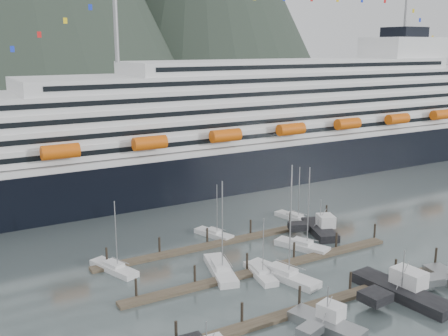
{
  "coord_description": "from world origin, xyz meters",
  "views": [
    {
      "loc": [
        -48.46,
        -59.07,
        34.05
      ],
      "look_at": [
        -1.79,
        22.0,
        12.04
      ],
      "focal_mm": 42.0,
      "sensor_mm": 36.0,
      "label": 1
    }
  ],
  "objects_px": {
    "sailboat_b": "(221,270)",
    "sailboat_c": "(260,274)",
    "sailboat_g": "(295,218)",
    "sailboat_h": "(302,246)",
    "cruise_ship": "(266,130)",
    "trawler_b": "(326,323)",
    "sailboat_d": "(282,275)",
    "trawler_c": "(401,291)",
    "trawler_e": "(319,228)",
    "sailboat_e": "(114,268)",
    "sailboat_f": "(214,234)"
  },
  "relations": [
    {
      "from": "sailboat_b",
      "to": "sailboat_c",
      "type": "relative_size",
      "value": 1.57
    },
    {
      "from": "sailboat_g",
      "to": "sailboat_h",
      "type": "distance_m",
      "value": 15.23
    },
    {
      "from": "cruise_ship",
      "to": "trawler_b",
      "type": "height_order",
      "value": "cruise_ship"
    },
    {
      "from": "trawler_b",
      "to": "sailboat_g",
      "type": "bearing_deg",
      "value": -49.39
    },
    {
      "from": "cruise_ship",
      "to": "trawler_b",
      "type": "bearing_deg",
      "value": -118.95
    },
    {
      "from": "sailboat_d",
      "to": "trawler_c",
      "type": "relative_size",
      "value": 1.19
    },
    {
      "from": "sailboat_c",
      "to": "trawler_e",
      "type": "distance_m",
      "value": 22.29
    },
    {
      "from": "sailboat_h",
      "to": "trawler_e",
      "type": "bearing_deg",
      "value": -82.75
    },
    {
      "from": "trawler_c",
      "to": "trawler_e",
      "type": "distance_m",
      "value": 26.31
    },
    {
      "from": "cruise_ship",
      "to": "sailboat_h",
      "type": "bearing_deg",
      "value": -117.57
    },
    {
      "from": "cruise_ship",
      "to": "sailboat_d",
      "type": "xyz_separation_m",
      "value": [
        -34.64,
        -55.38,
        -11.58
      ]
    },
    {
      "from": "trawler_b",
      "to": "sailboat_e",
      "type": "bearing_deg",
      "value": 12.74
    },
    {
      "from": "sailboat_h",
      "to": "trawler_b",
      "type": "bearing_deg",
      "value": 124.33
    },
    {
      "from": "cruise_ship",
      "to": "sailboat_e",
      "type": "xyz_separation_m",
      "value": [
        -55.75,
        -40.4,
        -11.64
      ]
    },
    {
      "from": "trawler_c",
      "to": "sailboat_f",
      "type": "bearing_deg",
      "value": 12.44
    },
    {
      "from": "sailboat_e",
      "to": "trawler_c",
      "type": "xyz_separation_m",
      "value": [
        31.63,
        -28.17,
        0.55
      ]
    },
    {
      "from": "sailboat_d",
      "to": "sailboat_h",
      "type": "height_order",
      "value": "sailboat_d"
    },
    {
      "from": "cruise_ship",
      "to": "sailboat_g",
      "type": "relative_size",
      "value": 18.41
    },
    {
      "from": "trawler_e",
      "to": "trawler_b",
      "type": "bearing_deg",
      "value": 161.29
    },
    {
      "from": "cruise_ship",
      "to": "sailboat_e",
      "type": "height_order",
      "value": "cruise_ship"
    },
    {
      "from": "sailboat_e",
      "to": "sailboat_f",
      "type": "bearing_deg",
      "value": -94.49
    },
    {
      "from": "sailboat_b",
      "to": "trawler_e",
      "type": "relative_size",
      "value": 1.33
    },
    {
      "from": "sailboat_b",
      "to": "sailboat_c",
      "type": "distance_m",
      "value": 6.14
    },
    {
      "from": "sailboat_d",
      "to": "sailboat_e",
      "type": "distance_m",
      "value": 25.89
    },
    {
      "from": "sailboat_b",
      "to": "sailboat_e",
      "type": "relative_size",
      "value": 1.3
    },
    {
      "from": "trawler_b",
      "to": "trawler_c",
      "type": "relative_size",
      "value": 0.67
    },
    {
      "from": "sailboat_c",
      "to": "trawler_c",
      "type": "xyz_separation_m",
      "value": [
        13.04,
        -15.28,
        0.57
      ]
    },
    {
      "from": "sailboat_c",
      "to": "trawler_e",
      "type": "xyz_separation_m",
      "value": [
        19.84,
        10.13,
        0.53
      ]
    },
    {
      "from": "cruise_ship",
      "to": "sailboat_d",
      "type": "relative_size",
      "value": 11.59
    },
    {
      "from": "sailboat_b",
      "to": "sailboat_h",
      "type": "bearing_deg",
      "value": -69.07
    },
    {
      "from": "sailboat_b",
      "to": "trawler_b",
      "type": "xyz_separation_m",
      "value": [
        3.14,
        -20.66,
        0.38
      ]
    },
    {
      "from": "sailboat_e",
      "to": "sailboat_b",
      "type": "bearing_deg",
      "value": -141.96
    },
    {
      "from": "sailboat_c",
      "to": "sailboat_g",
      "type": "relative_size",
      "value": 0.86
    },
    {
      "from": "sailboat_c",
      "to": "sailboat_g",
      "type": "bearing_deg",
      "value": -38.15
    },
    {
      "from": "sailboat_g",
      "to": "sailboat_f",
      "type": "bearing_deg",
      "value": 80.14
    },
    {
      "from": "sailboat_b",
      "to": "sailboat_d",
      "type": "xyz_separation_m",
      "value": [
        7.21,
        -6.06,
        0.02
      ]
    },
    {
      "from": "sailboat_e",
      "to": "trawler_c",
      "type": "relative_size",
      "value": 0.78
    },
    {
      "from": "trawler_c",
      "to": "sailboat_g",
      "type": "bearing_deg",
      "value": -18.16
    },
    {
      "from": "sailboat_g",
      "to": "sailboat_e",
      "type": "bearing_deg",
      "value": 88.08
    },
    {
      "from": "sailboat_g",
      "to": "trawler_b",
      "type": "distance_m",
      "value": 41.38
    },
    {
      "from": "trawler_c",
      "to": "trawler_e",
      "type": "xyz_separation_m",
      "value": [
        6.8,
        25.41,
        -0.04
      ]
    },
    {
      "from": "sailboat_g",
      "to": "sailboat_c",
      "type": "bearing_deg",
      "value": 121.96
    },
    {
      "from": "sailboat_c",
      "to": "sailboat_e",
      "type": "xyz_separation_m",
      "value": [
        -18.58,
        12.89,
        0.02
      ]
    },
    {
      "from": "sailboat_h",
      "to": "trawler_c",
      "type": "bearing_deg",
      "value": 158.32
    },
    {
      "from": "sailboat_d",
      "to": "trawler_e",
      "type": "bearing_deg",
      "value": -70.01
    },
    {
      "from": "sailboat_b",
      "to": "trawler_c",
      "type": "distance_m",
      "value": 26.17
    },
    {
      "from": "sailboat_e",
      "to": "trawler_b",
      "type": "distance_m",
      "value": 34.14
    },
    {
      "from": "sailboat_b",
      "to": "cruise_ship",
      "type": "bearing_deg",
      "value": -24.69
    },
    {
      "from": "sailboat_d",
      "to": "trawler_c",
      "type": "height_order",
      "value": "sailboat_d"
    },
    {
      "from": "sailboat_b",
      "to": "trawler_c",
      "type": "height_order",
      "value": "sailboat_b"
    }
  ]
}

